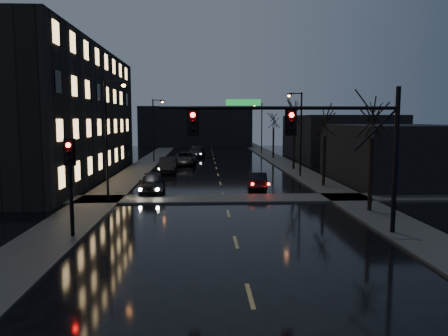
{
  "coord_description": "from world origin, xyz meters",
  "views": [
    {
      "loc": [
        -1.42,
        -11.02,
        5.48
      ],
      "look_at": [
        -0.47,
        9.37,
        3.2
      ],
      "focal_mm": 35.0,
      "sensor_mm": 36.0,
      "label": 1
    }
  ],
  "objects": [
    {
      "name": "streetlight_r_far",
      "position": [
        7.58,
        58.0,
        4.77
      ],
      "size": [
        1.53,
        0.28,
        8.0
      ],
      "color": "black",
      "rests_on": "ground"
    },
    {
      "name": "tree_far",
      "position": [
        8.4,
        50.0,
        6.06
      ],
      "size": [
        3.43,
        3.43,
        7.88
      ],
      "color": "black",
      "rests_on": "ground"
    },
    {
      "name": "streetlight_l_near",
      "position": [
        -7.58,
        18.0,
        4.77
      ],
      "size": [
        1.53,
        0.28,
        8.0
      ],
      "color": "black",
      "rests_on": "ground"
    },
    {
      "name": "streetlight_l_far",
      "position": [
        -7.58,
        45.0,
        4.77
      ],
      "size": [
        1.53,
        0.28,
        8.0
      ],
      "color": "black",
      "rests_on": "ground"
    },
    {
      "name": "tree_near",
      "position": [
        8.4,
        14.0,
        6.22
      ],
      "size": [
        3.52,
        3.52,
        8.08
      ],
      "color": "black",
      "rests_on": "ground"
    },
    {
      "name": "streetlight_r_mid",
      "position": [
        7.58,
        30.0,
        4.77
      ],
      "size": [
        1.53,
        0.28,
        8.0
      ],
      "color": "black",
      "rests_on": "ground"
    },
    {
      "name": "commercial_right_near",
      "position": [
        15.5,
        26.0,
        2.5
      ],
      "size": [
        10.0,
        14.0,
        5.0
      ],
      "primitive_type": "cube",
      "color": "black",
      "rests_on": "ground"
    },
    {
      "name": "tree_mid_a",
      "position": [
        8.4,
        24.0,
        5.83
      ],
      "size": [
        3.3,
        3.3,
        7.58
      ],
      "color": "black",
      "rests_on": "ground"
    },
    {
      "name": "signal_pole_left",
      "position": [
        -7.5,
        8.99,
        3.01
      ],
      "size": [
        0.35,
        0.41,
        4.53
      ],
      "color": "black",
      "rests_on": "ground"
    },
    {
      "name": "sidewalk_left",
      "position": [
        -8.5,
        35.0,
        0.06
      ],
      "size": [
        3.0,
        140.0,
        0.12
      ],
      "primitive_type": "cube",
      "color": "#2D2D2B",
      "rests_on": "ground"
    },
    {
      "name": "sidewalk_right",
      "position": [
        8.5,
        35.0,
        0.06
      ],
      "size": [
        3.0,
        140.0,
        0.12
      ],
      "primitive_type": "cube",
      "color": "#2D2D2B",
      "rests_on": "ground"
    },
    {
      "name": "sidewalk_cross",
      "position": [
        0.0,
        18.5,
        0.06
      ],
      "size": [
        40.0,
        3.0,
        0.12
      ],
      "primitive_type": "cube",
      "color": "#2D2D2B",
      "rests_on": "ground"
    },
    {
      "name": "far_block",
      "position": [
        -3.0,
        78.0,
        4.0
      ],
      "size": [
        22.0,
        10.0,
        8.0
      ],
      "primitive_type": "cube",
      "color": "black",
      "rests_on": "ground"
    },
    {
      "name": "ground",
      "position": [
        0.0,
        0.0,
        0.0
      ],
      "size": [
        160.0,
        160.0,
        0.0
      ],
      "primitive_type": "plane",
      "color": "black",
      "rests_on": "ground"
    },
    {
      "name": "apartment_block",
      "position": [
        -16.5,
        30.0,
        6.0
      ],
      "size": [
        12.0,
        30.0,
        12.0
      ],
      "primitive_type": "cube",
      "color": "black",
      "rests_on": "ground"
    },
    {
      "name": "commercial_right_far",
      "position": [
        17.0,
        48.0,
        3.0
      ],
      "size": [
        12.0,
        18.0,
        6.0
      ],
      "primitive_type": "cube",
      "color": "black",
      "rests_on": "ground"
    },
    {
      "name": "oncoming_car_a",
      "position": [
        -5.24,
        21.19,
        0.8
      ],
      "size": [
        2.24,
        4.81,
        1.59
      ],
      "primitive_type": "imported",
      "rotation": [
        0.0,
        0.0,
        0.08
      ],
      "color": "black",
      "rests_on": "ground"
    },
    {
      "name": "lead_car",
      "position": [
        2.79,
        23.04,
        0.67
      ],
      "size": [
        1.71,
        4.16,
        1.34
      ],
      "primitive_type": "imported",
      "rotation": [
        0.0,
        0.0,
        3.07
      ],
      "color": "black",
      "rests_on": "ground"
    },
    {
      "name": "tree_mid_b",
      "position": [
        8.4,
        36.0,
        6.61
      ],
      "size": [
        3.74,
        3.74,
        8.59
      ],
      "color": "black",
      "rests_on": "ground"
    },
    {
      "name": "oncoming_car_b",
      "position": [
        -5.13,
        33.76,
        0.8
      ],
      "size": [
        2.13,
        5.01,
        1.61
      ],
      "primitive_type": "imported",
      "rotation": [
        0.0,
        0.0,
        0.09
      ],
      "color": "black",
      "rests_on": "ground"
    },
    {
      "name": "oncoming_car_c",
      "position": [
        -3.64,
        41.37,
        0.79
      ],
      "size": [
        2.64,
        5.71,
        1.58
      ],
      "primitive_type": "imported",
      "rotation": [
        0.0,
        0.0,
        0.0
      ],
      "color": "black",
      "rests_on": "ground"
    },
    {
      "name": "signal_mast",
      "position": [
        3.85,
        9.0,
        4.87
      ],
      "size": [
        11.11,
        0.41,
        7.0
      ],
      "color": "black",
      "rests_on": "ground"
    },
    {
      "name": "oncoming_car_d",
      "position": [
        -2.47,
        51.97,
        0.79
      ],
      "size": [
        2.83,
        5.68,
        1.59
      ],
      "primitive_type": "imported",
      "rotation": [
        0.0,
        0.0,
        -0.12
      ],
      "color": "black",
      "rests_on": "ground"
    }
  ]
}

